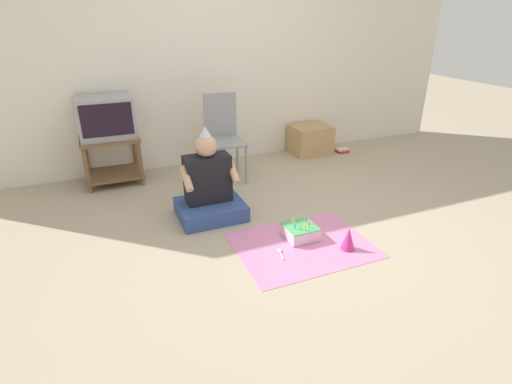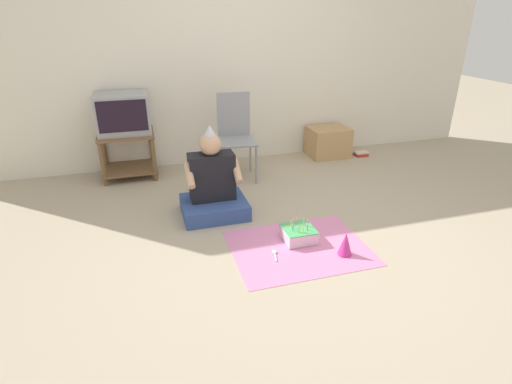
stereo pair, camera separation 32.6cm
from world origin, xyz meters
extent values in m
plane|color=tan|center=(0.00, 0.00, 0.00)|extent=(16.00, 16.00, 0.00)
cube|color=silver|center=(0.00, 2.04, 1.27)|extent=(6.40, 0.06, 2.55)
cube|color=brown|center=(-1.30, 1.76, 0.49)|extent=(0.59, 0.48, 0.03)
cube|color=brown|center=(-1.30, 1.76, 0.09)|extent=(0.59, 0.48, 0.02)
cylinder|color=brown|center=(-1.56, 1.56, 0.25)|extent=(0.04, 0.04, 0.50)
cylinder|color=brown|center=(-1.03, 1.56, 0.25)|extent=(0.04, 0.04, 0.50)
cylinder|color=brown|center=(-1.56, 1.97, 0.25)|extent=(0.04, 0.04, 0.50)
cylinder|color=brown|center=(-1.03, 1.97, 0.25)|extent=(0.04, 0.04, 0.50)
cube|color=#99999E|center=(-1.30, 1.78, 0.71)|extent=(0.55, 0.41, 0.42)
cube|color=black|center=(-1.30, 1.57, 0.73)|extent=(0.49, 0.01, 0.32)
cube|color=gray|center=(-0.16, 1.36, 0.43)|extent=(0.44, 0.45, 0.02)
cube|color=gray|center=(-0.14, 1.55, 0.67)|extent=(0.36, 0.05, 0.49)
cylinder|color=gray|center=(-0.36, 1.19, 0.21)|extent=(0.02, 0.02, 0.43)
cylinder|color=gray|center=(0.00, 1.16, 0.21)|extent=(0.02, 0.02, 0.43)
cylinder|color=gray|center=(-0.33, 1.56, 0.21)|extent=(0.02, 0.02, 0.43)
cylinder|color=gray|center=(0.04, 1.53, 0.21)|extent=(0.02, 0.02, 0.43)
cube|color=tan|center=(1.13, 1.78, 0.18)|extent=(0.49, 0.40, 0.37)
cube|color=#B72D28|center=(1.55, 1.65, 0.02)|extent=(0.15, 0.14, 0.03)
cube|color=beige|center=(1.56, 1.65, 0.04)|extent=(0.17, 0.10, 0.02)
cube|color=#334C8C|center=(-0.57, 0.58, 0.07)|extent=(0.58, 0.49, 0.14)
cube|color=black|center=(-0.57, 0.63, 0.35)|extent=(0.40, 0.20, 0.43)
sphere|color=tan|center=(-0.57, 0.63, 0.65)|extent=(0.19, 0.19, 0.19)
cone|color=silver|center=(-0.57, 0.63, 0.78)|extent=(0.11, 0.11, 0.09)
cylinder|color=tan|center=(-0.78, 0.54, 0.42)|extent=(0.06, 0.23, 0.19)
cylinder|color=tan|center=(-0.36, 0.54, 0.42)|extent=(0.06, 0.23, 0.19)
cube|color=pink|center=(-0.04, -0.17, 0.00)|extent=(1.06, 0.82, 0.01)
cube|color=silver|center=(0.00, -0.06, 0.05)|extent=(0.25, 0.25, 0.09)
cube|color=#4CB266|center=(0.00, -0.06, 0.10)|extent=(0.25, 0.25, 0.01)
cylinder|color=#E58CCC|center=(0.07, -0.05, 0.13)|extent=(0.01, 0.01, 0.06)
sphere|color=#FFCC4C|center=(0.07, -0.05, 0.16)|extent=(0.01, 0.01, 0.01)
cylinder|color=#E58CCC|center=(0.06, -0.01, 0.13)|extent=(0.01, 0.01, 0.06)
sphere|color=#FFCC4C|center=(0.06, -0.01, 0.16)|extent=(0.01, 0.01, 0.01)
cylinder|color=#E58CCC|center=(0.01, 0.01, 0.13)|extent=(0.01, 0.01, 0.06)
sphere|color=#FFCC4C|center=(0.01, 0.01, 0.16)|extent=(0.01, 0.01, 0.01)
cylinder|color=#E58CCC|center=(-0.03, 0.01, 0.13)|extent=(0.01, 0.01, 0.06)
sphere|color=#FFCC4C|center=(-0.03, 0.01, 0.16)|extent=(0.01, 0.01, 0.01)
cylinder|color=yellow|center=(-0.06, -0.02, 0.13)|extent=(0.01, 0.01, 0.06)
sphere|color=#FFCC4C|center=(-0.06, -0.02, 0.16)|extent=(0.01, 0.01, 0.01)
cylinder|color=#4C7FE5|center=(-0.06, -0.08, 0.13)|extent=(0.01, 0.01, 0.06)
sphere|color=#FFCC4C|center=(-0.06, -0.08, 0.16)|extent=(0.01, 0.01, 0.01)
cylinder|color=#66C666|center=(-0.03, -0.12, 0.13)|extent=(0.01, 0.01, 0.06)
sphere|color=#FFCC4C|center=(-0.03, -0.12, 0.16)|extent=(0.01, 0.01, 0.01)
cylinder|color=yellow|center=(0.01, -0.12, 0.13)|extent=(0.01, 0.01, 0.06)
sphere|color=#FFCC4C|center=(0.01, -0.12, 0.16)|extent=(0.01, 0.01, 0.01)
cylinder|color=#EA4C4C|center=(0.05, -0.11, 0.13)|extent=(0.01, 0.01, 0.06)
sphere|color=#FFCC4C|center=(0.05, -0.11, 0.16)|extent=(0.01, 0.01, 0.01)
cone|color=#CC338C|center=(0.26, -0.36, 0.10)|extent=(0.11, 0.11, 0.18)
ellipsoid|color=white|center=(-0.25, -0.19, 0.01)|extent=(0.04, 0.05, 0.01)
cube|color=white|center=(-0.26, -0.26, 0.01)|extent=(0.03, 0.10, 0.01)
camera|label=1|loc=(-1.43, -2.54, 1.71)|focal=28.00mm
camera|label=2|loc=(-1.12, -2.65, 1.71)|focal=28.00mm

